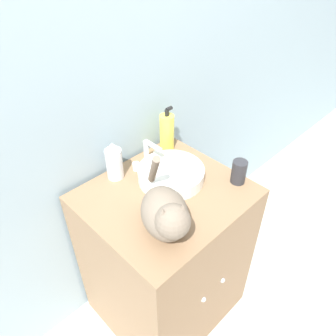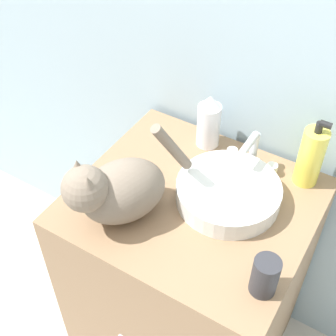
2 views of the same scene
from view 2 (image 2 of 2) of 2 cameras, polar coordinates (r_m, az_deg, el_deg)
The scene contains 8 objects.
wall_back at distance 1.28m, azimuth 11.58°, elevation 19.28°, with size 6.00×0.05×2.50m.
vanity_cabinet at distance 1.61m, azimuth 2.53°, elevation -13.74°, with size 0.64×0.59×0.82m.
sink_basin at distance 1.27m, azimuth 7.34°, elevation -2.98°, with size 0.28×0.28×0.06m.
faucet at distance 1.35m, azimuth 10.16°, elevation 1.76°, with size 0.16×0.11×0.13m.
cat at distance 1.18m, azimuth -6.31°, elevation -2.61°, with size 0.25×0.35×0.25m.
soap_bottle at distance 1.32m, azimuth 17.02°, elevation 1.36°, with size 0.07×0.07×0.22m.
spray_bottle at distance 1.40m, azimuth 5.00°, elevation 5.67°, with size 0.07×0.07×0.17m.
cup at distance 1.09m, azimuth 11.73°, elevation -12.78°, with size 0.06×0.06×0.10m.
Camera 2 is at (0.39, -0.48, 1.76)m, focal length 50.00 mm.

